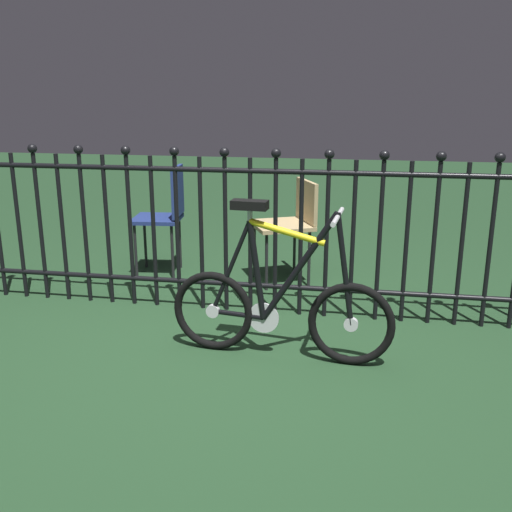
# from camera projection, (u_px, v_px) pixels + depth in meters

# --- Properties ---
(ground_plane) EXTENTS (20.00, 20.00, 0.00)m
(ground_plane) POSITION_uv_depth(u_px,v_px,m) (221.00, 357.00, 3.37)
(ground_plane) COLOR #1D3A21
(iron_fence) EXTENTS (4.42, 0.07, 1.16)m
(iron_fence) POSITION_uv_depth(u_px,v_px,m) (235.00, 227.00, 3.92)
(iron_fence) COLOR black
(iron_fence) RESTS_ON ground
(bicycle) EXTENTS (1.28, 0.40, 0.90)m
(bicycle) POSITION_uv_depth(u_px,v_px,m) (280.00, 306.00, 3.29)
(bicycle) COLOR black
(bicycle) RESTS_ON ground
(chair_tan) EXTENTS (0.57, 0.57, 0.80)m
(chair_tan) POSITION_uv_depth(u_px,v_px,m) (291.00, 219.00, 4.57)
(chair_tan) COLOR black
(chair_tan) RESTS_ON ground
(chair_navy) EXTENTS (0.42, 0.41, 0.89)m
(chair_navy) POSITION_uv_depth(u_px,v_px,m) (166.00, 210.00, 4.75)
(chair_navy) COLOR black
(chair_navy) RESTS_ON ground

